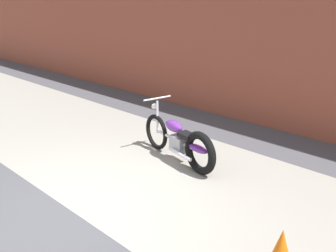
% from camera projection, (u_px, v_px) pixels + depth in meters
% --- Properties ---
extents(ground_plane, '(80.00, 80.00, 0.00)m').
position_uv_depth(ground_plane, '(71.00, 211.00, 5.16)').
color(ground_plane, '#47474C').
extents(sidewalk_slab, '(36.00, 3.50, 0.01)m').
position_uv_depth(sidewalk_slab, '(161.00, 170.00, 6.35)').
color(sidewalk_slab, gray).
rests_on(sidewalk_slab, ground).
extents(brick_building_wall, '(36.00, 0.50, 5.28)m').
position_uv_depth(brick_building_wall, '(277.00, 3.00, 7.83)').
color(brick_building_wall, brown).
rests_on(brick_building_wall, ground).
extents(motorcycle_purple, '(1.99, 0.70, 1.03)m').
position_uv_depth(motorcycle_purple, '(182.00, 142.00, 6.50)').
color(motorcycle_purple, black).
rests_on(motorcycle_purple, ground).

